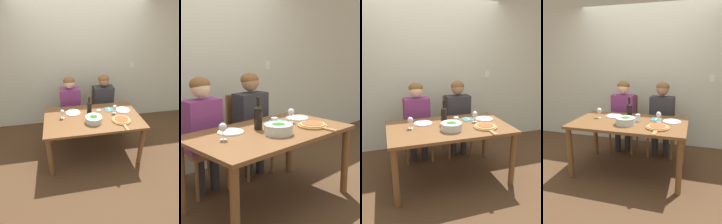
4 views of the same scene
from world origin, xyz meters
TOP-DOWN VIEW (x-y plane):
  - ground_plane at (0.00, 0.00)m, footprint 40.00×40.00m
  - back_wall at (0.00, 1.20)m, footprint 10.00×0.06m
  - dining_table at (0.00, 0.00)m, footprint 1.56×0.91m
  - chair_left at (-0.31, 0.77)m, footprint 0.42×0.42m
  - chair_right at (0.35, 0.77)m, footprint 0.42×0.42m
  - person_woman at (-0.31, 0.65)m, footprint 0.47×0.51m
  - person_man at (0.35, 0.65)m, footprint 0.47×0.51m
  - wine_bottle at (-0.04, 0.11)m, footprint 0.08×0.08m
  - broccoli_bowl at (-0.01, -0.14)m, footprint 0.26×0.26m
  - dinner_plate_left at (-0.30, 0.19)m, footprint 0.24×0.24m
  - dinner_plate_right at (0.56, 0.13)m, footprint 0.24×0.24m
  - pizza_on_board at (0.42, -0.20)m, footprint 0.30×0.44m
  - wine_glass_left at (-0.48, 0.06)m, footprint 0.07×0.07m
  - wine_glass_right at (0.39, 0.07)m, footprint 0.07×0.07m
  - water_tumbler at (0.11, 0.03)m, footprint 0.07×0.07m
  - fork_on_napkin at (0.33, 0.21)m, footprint 0.14×0.18m

SIDE VIEW (x-z plane):
  - ground_plane at x=0.00m, z-range 0.00..0.00m
  - chair_left at x=-0.31m, z-range 0.03..0.98m
  - chair_right at x=0.35m, z-range 0.03..0.98m
  - dining_table at x=0.00m, z-range 0.27..1.00m
  - person_woman at x=-0.31m, z-range 0.12..1.34m
  - person_man at x=0.35m, z-range 0.12..1.34m
  - fork_on_napkin at x=0.33m, z-range 0.73..0.75m
  - dinner_plate_left at x=-0.30m, z-range 0.74..0.75m
  - dinner_plate_right at x=0.56m, z-range 0.74..0.75m
  - pizza_on_board at x=0.42m, z-range 0.73..0.77m
  - broccoli_bowl at x=-0.01m, z-range 0.73..0.84m
  - water_tumbler at x=0.11m, z-range 0.74..0.84m
  - wine_glass_left at x=-0.48m, z-range 0.76..0.92m
  - wine_glass_right at x=0.39m, z-range 0.76..0.92m
  - wine_bottle at x=-0.04m, z-range 0.70..1.02m
  - back_wall at x=0.00m, z-range 0.00..2.70m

